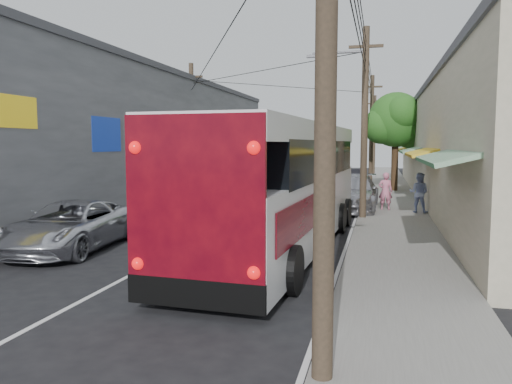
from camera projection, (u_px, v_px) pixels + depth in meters
ground at (70, 307)px, 9.84m from camera, size 120.00×120.00×0.00m
sidewalk at (391, 201)px, 27.58m from camera, size 3.00×80.00×0.12m
building_right at (474, 145)px, 28.13m from camera, size 7.09×40.00×6.25m
building_left at (126, 136)px, 28.92m from camera, size 7.20×36.00×7.25m
utility_poles at (331, 128)px, 28.32m from camera, size 11.80×45.28×8.00m
street_tree at (397, 122)px, 32.85m from camera, size 4.40×4.00×6.60m
coach_bus at (283, 185)px, 15.28m from camera, size 3.59×13.32×3.80m
jeepney at (70, 226)px, 15.13m from camera, size 2.87×5.49×1.47m
parked_suv at (353, 193)px, 24.20m from camera, size 2.53×5.91×1.70m
parked_car_mid at (344, 185)px, 29.99m from camera, size 2.28×4.51×1.47m
parked_car_far at (353, 177)px, 38.69m from camera, size 1.35×3.86×1.27m
pedestrian_near at (385, 191)px, 23.42m from camera, size 0.67×0.46×1.77m
pedestrian_far at (419, 193)px, 22.46m from camera, size 1.03×0.90×1.80m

